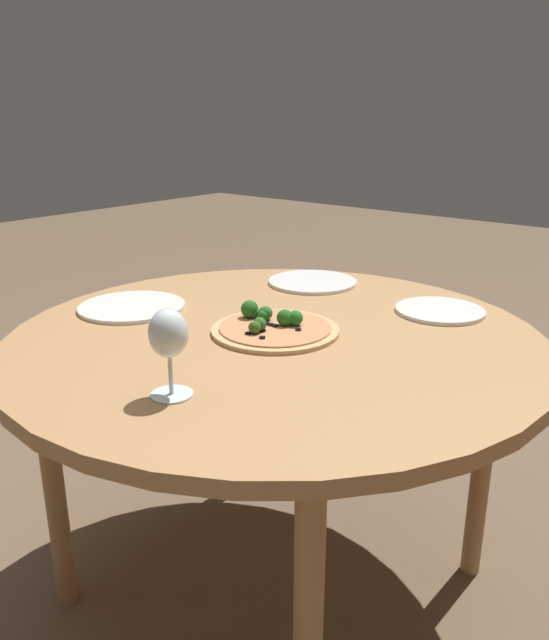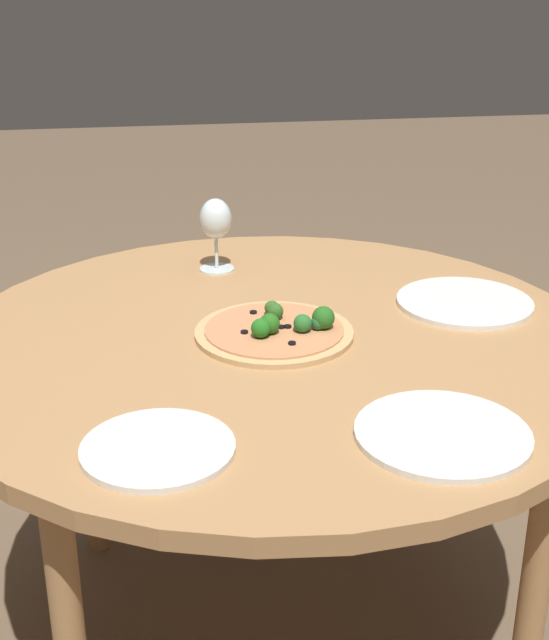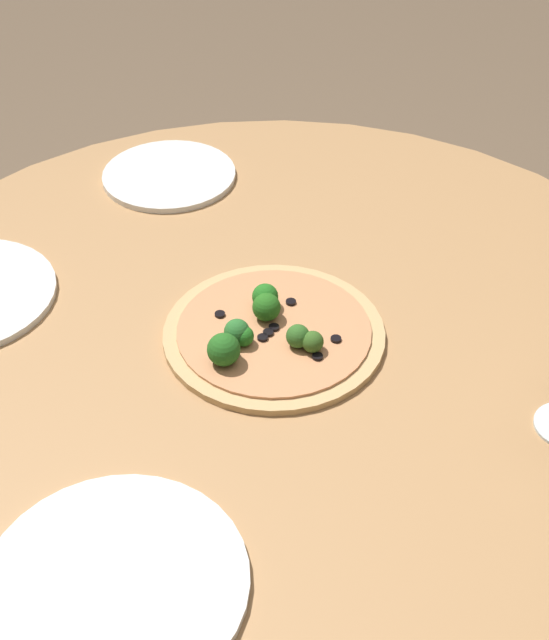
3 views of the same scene
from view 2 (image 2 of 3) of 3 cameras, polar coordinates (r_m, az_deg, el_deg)
ground_plane at (r=2.04m, az=-0.02°, el=-19.59°), size 12.00×12.00×0.00m
dining_table at (r=1.67m, az=-0.02°, el=-2.87°), size 1.22×1.22×0.71m
pizza at (r=1.64m, az=0.23°, el=-0.59°), size 0.29×0.29×0.06m
wine_glass at (r=1.95m, az=-3.79°, el=6.32°), size 0.08×0.08×0.16m
plate_near at (r=1.29m, az=-7.48°, el=-8.15°), size 0.22×0.22×0.01m
plate_far at (r=1.33m, az=10.70°, el=-7.16°), size 0.26×0.26×0.01m
plate_side at (r=1.82m, az=12.07°, el=1.13°), size 0.27×0.27×0.01m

